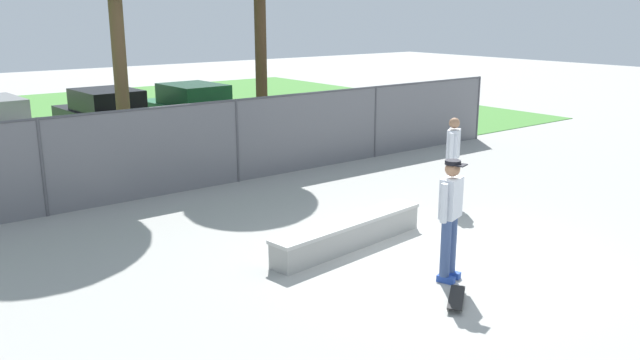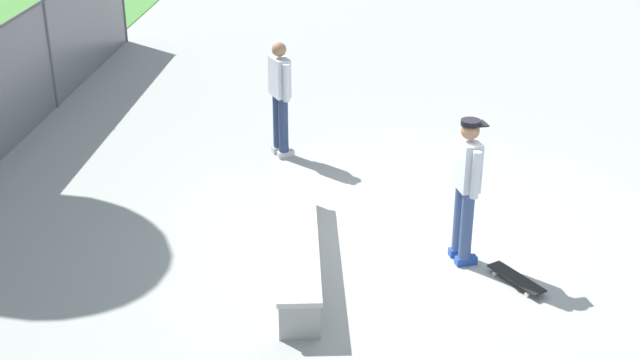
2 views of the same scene
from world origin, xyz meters
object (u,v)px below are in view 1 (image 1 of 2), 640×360
(concrete_ledge, at_px, (349,233))
(skateboarder, at_px, (450,214))
(car_green, at_px, (192,109))
(bystander, at_px, (453,157))
(car_black, at_px, (107,116))
(skateboard, at_px, (456,298))

(concrete_ledge, height_order, skateboarder, skateboarder)
(car_green, bearing_deg, concrete_ledge, -103.80)
(concrete_ledge, height_order, bystander, bystander)
(concrete_ledge, relative_size, car_green, 0.78)
(car_black, xyz_separation_m, car_green, (2.71, -0.27, 0.00))
(skateboard, xyz_separation_m, bystander, (3.59, 3.23, 0.94))
(car_black, height_order, car_green, same)
(car_black, relative_size, car_green, 1.00)
(car_black, bearing_deg, skateboard, -91.07)
(car_black, bearing_deg, skateboarder, -88.92)
(car_green, xyz_separation_m, bystander, (0.62, -10.38, 0.17))
(concrete_ledge, bearing_deg, car_black, 90.05)
(concrete_ledge, relative_size, skateboarder, 1.80)
(bystander, bearing_deg, car_green, 93.41)
(concrete_ledge, xyz_separation_m, car_black, (-0.01, 11.29, 0.60))
(skateboarder, bearing_deg, skateboard, -129.59)
(car_black, xyz_separation_m, bystander, (3.33, -10.65, 0.17))
(car_green, bearing_deg, bystander, -86.59)
(skateboarder, bearing_deg, car_green, 79.26)
(skateboard, height_order, car_green, car_green)
(concrete_ledge, distance_m, car_green, 11.35)
(car_black, bearing_deg, bystander, -72.62)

